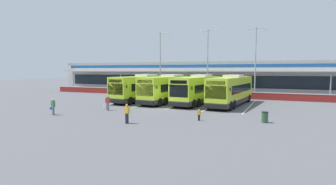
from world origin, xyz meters
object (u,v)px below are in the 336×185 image
Objects in this scene: coach_bus_leftmost at (143,88)px; litter_bin at (265,117)px; pedestrian_near_bin at (127,113)px; lamp_post_west at (160,59)px; coach_bus_centre at (199,90)px; pedestrian_in_dark_coat at (108,102)px; lamp_post_east at (255,58)px; pedestrian_with_handbag at (53,106)px; coach_bus_right_centre at (231,91)px; coach_bus_left_centre at (169,89)px; lamp_post_centre at (208,58)px; pedestrian_child at (199,114)px.

coach_bus_leftmost is 20.00m from litter_bin.
pedestrian_near_bin is at bearing -66.07° from coach_bus_leftmost.
lamp_post_west reaches higher than coach_bus_leftmost.
coach_bus_centre is 14.89m from lamp_post_west.
pedestrian_in_dark_coat is 0.15× the size of lamp_post_west.
coach_bus_centre is at bearing -118.77° from lamp_post_east.
pedestrian_near_bin is (8.92, -0.84, 0.02)m from pedestrian_with_handbag.
coach_bus_right_centre is 7.61× the size of pedestrian_in_dark_coat.
lamp_post_west is (0.35, 24.29, 5.43)m from pedestrian_with_handbag.
pedestrian_with_handbag is 1.00× the size of pedestrian_near_bin.
coach_bus_right_centre is at bearing 0.09° from coach_bus_leftmost.
coach_bus_leftmost is 4.07m from coach_bus_left_centre.
lamp_post_west is 1.00× the size of lamp_post_centre.
coach_bus_left_centre is 15.59m from lamp_post_east.
coach_bus_right_centre is 11.66m from pedestrian_child.
coach_bus_leftmost is 1.00× the size of coach_bus_right_centre.
coach_bus_right_centre is 11.93m from lamp_post_east.
pedestrian_near_bin is 11.48m from litter_bin.
coach_bus_leftmost is 16.56m from pedestrian_child.
coach_bus_centre is at bearing 52.80° from pedestrian_in_dark_coat.
coach_bus_leftmost is 13.26× the size of litter_bin.
coach_bus_centre is 13.14m from lamp_post_east.
pedestrian_near_bin is 27.63m from lamp_post_east.
coach_bus_right_centre is at bearing 0.23° from coach_bus_left_centre.
pedestrian_near_bin is at bearing -95.93° from coach_bus_centre.
coach_bus_leftmost is at bearing 149.01° from litter_bin.
coach_bus_centre is 15.31m from pedestrian_near_bin.
pedestrian_child is (-0.67, -11.57, -1.24)m from coach_bus_right_centre.
pedestrian_near_bin is 0.15× the size of lamp_post_west.
coach_bus_left_centre is 15.60m from pedestrian_with_handbag.
coach_bus_right_centre is at bearing 39.78° from pedestrian_in_dark_coat.
coach_bus_left_centre reaches higher than pedestrian_with_handbag.
litter_bin is (19.33, 3.98, -0.39)m from pedestrian_with_handbag.
lamp_post_east reaches higher than coach_bus_centre.
coach_bus_centre is 1.12× the size of lamp_post_west.
coach_bus_centre reaches higher than pedestrian_in_dark_coat.
pedestrian_in_dark_coat reaches higher than litter_bin.
coach_bus_leftmost is 12.86m from lamp_post_centre.
pedestrian_in_dark_coat is 1.61× the size of pedestrian_child.
pedestrian_near_bin is 27.10m from lamp_post_west.
lamp_post_east reaches higher than pedestrian_with_handbag.
pedestrian_in_dark_coat is (-11.58, -9.64, -0.91)m from coach_bus_right_centre.
pedestrian_in_dark_coat is (3.11, 4.64, 0.02)m from pedestrian_with_handbag.
coach_bus_leftmost reaches higher than pedestrian_near_bin.
coach_bus_centre is at bearing 53.85° from pedestrian_with_handbag.
pedestrian_near_bin reaches higher than litter_bin.
pedestrian_near_bin is (2.62, -15.08, -0.91)m from coach_bus_left_centre.
litter_bin is (5.32, 1.28, -0.07)m from pedestrian_child.
pedestrian_in_dark_coat is (-7.39, -9.73, -0.91)m from coach_bus_centre.
coach_bus_right_centre is 18.06m from lamp_post_west.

